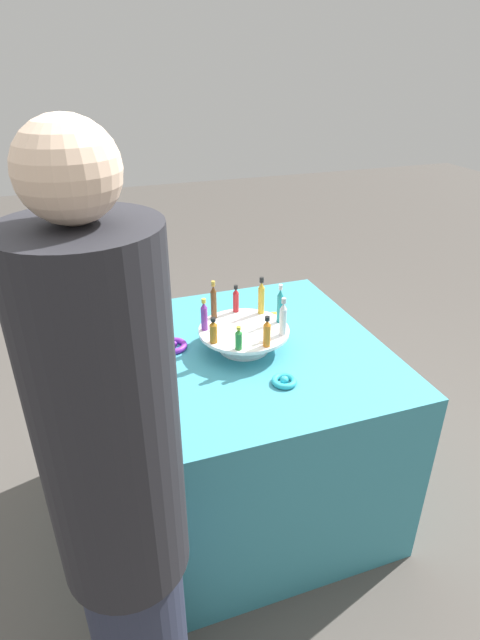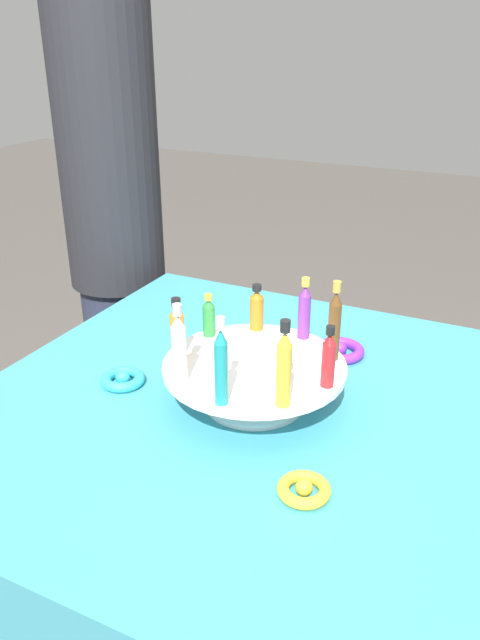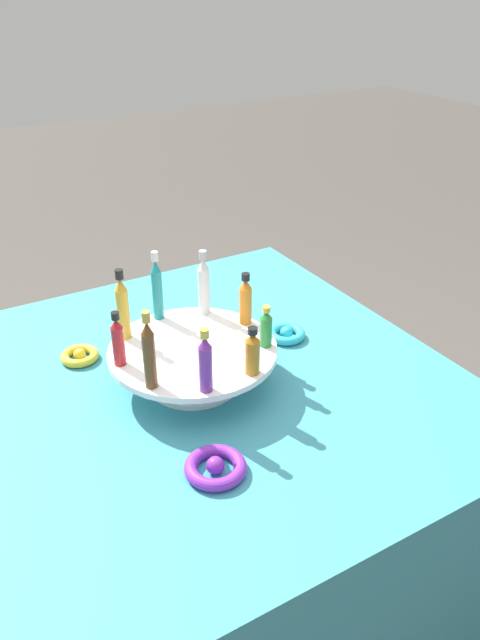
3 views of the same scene
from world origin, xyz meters
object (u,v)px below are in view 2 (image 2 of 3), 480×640
object	(u,v)px
display_stand	(254,376)
bottle_amber	(257,309)
person_figure	(115,236)
ribbon_bow_gold	(304,489)
bottle_orange	(177,329)
bottle_purple	(304,311)
ribbon_bow_teal	(123,379)
bottle_red	(329,359)
ribbon_bow_purple	(340,350)
bottle_teal	(221,365)
bottle_gold	(284,367)
bottle_clear	(179,347)
bottle_green	(209,317)
bottle_brown	(334,324)

from	to	relation	value
display_stand	bottle_amber	world-z (taller)	bottle_amber
person_figure	ribbon_bow_gold	bearing A→B (deg)	-2.67
bottle_orange	person_figure	xyz separation A→B (m)	(-0.55, 0.56, -0.05)
bottle_purple	ribbon_bow_teal	xyz separation A→B (m)	(-0.30, -0.19, -0.13)
bottle_red	person_figure	bearing A→B (deg)	146.88
ribbon_bow_teal	ribbon_bow_purple	size ratio (longest dim) A/B	0.82
bottle_amber	bottle_red	bearing A→B (deg)	-36.82
bottle_teal	ribbon_bow_purple	size ratio (longest dim) A/B	1.45
bottle_red	bottle_teal	bearing A→B (deg)	-136.82
bottle_gold	bottle_orange	bearing A→B (deg)	163.18
bottle_clear	bottle_teal	world-z (taller)	bottle_teal
bottle_green	bottle_amber	bearing A→B (deg)	43.18
bottle_red	bottle_green	bearing A→B (deg)	163.18
bottle_teal	ribbon_bow_gold	bearing A→B (deg)	-18.37
bottle_red	ribbon_bow_gold	world-z (taller)	bottle_red
bottle_teal	ribbon_bow_purple	xyz separation A→B (m)	(0.08, 0.39, -0.14)
bottle_brown	bottle_green	xyz separation A→B (m)	(-0.25, -0.01, -0.03)
bottle_clear	bottle_gold	world-z (taller)	bottle_gold
bottle_amber	bottle_gold	bearing A→B (deg)	-56.82
bottle_clear	ribbon_bow_gold	world-z (taller)	bottle_clear
bottle_orange	ribbon_bow_teal	world-z (taller)	bottle_orange
bottle_clear	bottle_orange	distance (m)	0.10
bottle_clear	bottle_teal	bearing A→B (deg)	-16.82
bottle_teal	person_figure	bearing A→B (deg)	136.27
bottle_amber	bottle_green	world-z (taller)	bottle_amber
bottle_clear	bottle_gold	size ratio (longest dim) A/B	0.97
bottle_clear	bottle_purple	size ratio (longest dim) A/B	1.16
bottle_red	ribbon_bow_teal	size ratio (longest dim) A/B	1.29
bottle_green	person_figure	xyz separation A→B (m)	(-0.56, 0.46, -0.04)
bottle_clear	bottle_gold	distance (m)	0.18
display_stand	bottle_clear	size ratio (longest dim) A/B	2.31
bottle_orange	bottle_teal	bearing A→B (deg)	-36.82
bottle_gold	ribbon_bow_purple	world-z (taller)	bottle_gold
bottle_teal	bottle_red	world-z (taller)	bottle_teal
ribbon_bow_teal	display_stand	bearing A→B (deg)	11.14
ribbon_bow_gold	display_stand	bearing A→B (deg)	131.14
display_stand	bottle_red	bearing A→B (deg)	-6.82
bottle_teal	bottle_orange	world-z (taller)	bottle_teal
ribbon_bow_teal	ribbon_bow_gold	distance (m)	0.45
ribbon_bow_gold	bottle_purple	bearing A→B (deg)	111.41
bottle_clear	bottle_amber	size ratio (longest dim) A/B	1.51
bottle_green	ribbon_bow_purple	xyz separation A→B (m)	(0.21, 0.18, -0.11)
bottle_green	ribbon_bow_gold	size ratio (longest dim) A/B	1.07
bottle_red	bottle_purple	size ratio (longest dim) A/B	0.89
bottle_gold	bottle_green	xyz separation A→B (m)	(-0.22, 0.17, -0.03)
bottle_red	person_figure	distance (m)	0.99
bottle_orange	display_stand	bearing A→B (deg)	13.18
bottle_purple	ribbon_bow_purple	bearing A→B (deg)	68.70
bottle_teal	bottle_orange	size ratio (longest dim) A/B	1.34
bottle_purple	bottle_teal	bearing A→B (deg)	-96.82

